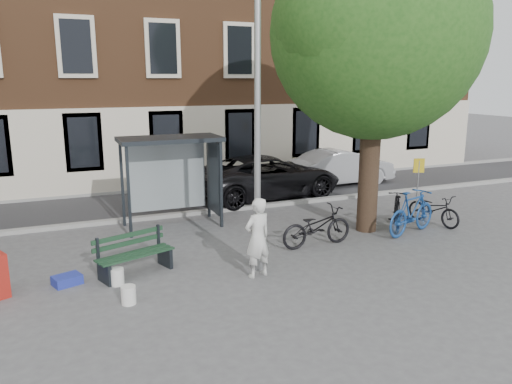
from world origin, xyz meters
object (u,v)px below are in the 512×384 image
Objects in this scene: bench at (134,256)px; notice_sign at (418,176)px; bike_b at (412,212)px; car_dark at (267,176)px; bus_shelter at (183,160)px; bike_c at (434,209)px; lamppost at (257,147)px; car_silver at (342,167)px; bike_a at (317,227)px; bike_d at (397,211)px; painter at (258,238)px.

notice_sign is (8.64, 1.06, 0.97)m from bench.
notice_sign is at bearing -62.45° from bike_b.
notice_sign is (2.95, -4.53, 0.61)m from car_dark.
bus_shelter is 1.38× the size of bike_b.
bike_c is 1.09m from notice_sign.
lamppost is at bearing 80.57° from bike_b.
bike_a is at bearing 139.83° from car_silver.
bike_a is 0.45× the size of car_silver.
bus_shelter reaches higher than bike_c.
bike_a is 2.98m from bike_d.
bus_shelter reaches higher than bike_d.
bus_shelter is (-0.61, 4.11, -0.87)m from lamppost.
bike_d reaches higher than bike_c.
car_dark is at bearing 0.84° from bike_b.
notice_sign is (6.62, -2.30, -0.54)m from bus_shelter.
bike_d is 1.45m from notice_sign.
notice_sign reaches higher than bike_d.
lamppost is 6.43m from notice_sign.
lamppost is 3.21× the size of notice_sign.
car_dark is (3.24, 6.78, -0.11)m from painter.
painter is 7.52m from car_dark.
painter is 0.93× the size of notice_sign.
bike_b is at bearing -113.35° from notice_sign.
bike_d is at bearing -175.35° from painter.
bike_b is 0.47× the size of car_silver.
car_dark is (3.05, 6.34, -2.01)m from lamppost.
painter is at bearing -84.69° from bus_shelter.
bike_b is at bearing 8.41° from lamppost.
bike_c is at bearing 11.30° from lamppost.
bike_a is (2.18, 1.28, -0.36)m from painter.
bench is at bearing 171.28° from bike_c.
bus_shelter is at bearing 98.43° from lamppost.
painter is 1.03× the size of bike_d.
bike_d is (4.93, 1.35, -2.27)m from lamppost.
painter reaches higher than bike_b.
notice_sign is (1.06, 1.07, 0.75)m from bike_b.
painter is at bearing -138.77° from notice_sign.
car_silver is (3.71, 0.87, -0.05)m from car_dark.
bike_c is (6.18, 1.23, -2.32)m from lamppost.
bike_c is at bearing -179.87° from painter.
bench is at bearing 72.09° from bike_b.
bus_shelter is 1.63× the size of bike_c.
bus_shelter is 8.09m from car_silver.
car_dark is 2.91× the size of notice_sign.
bike_a reaches higher than bike_d.
painter reaches higher than bench.
bus_shelter is 6.63m from bike_b.
bike_b reaches higher than bike_a.
bike_b is 5.92m from car_dark.
bike_a is at bearing -18.30° from bench.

